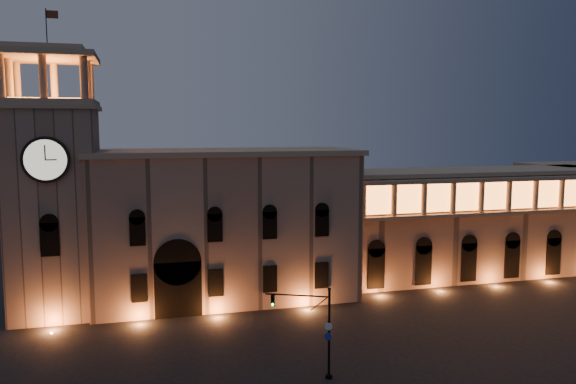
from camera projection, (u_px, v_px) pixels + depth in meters
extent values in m
plane|color=black|center=(290.00, 371.00, 46.58)|extent=(160.00, 160.00, 0.00)
cube|color=#8E715D|center=(225.00, 227.00, 66.22)|extent=(30.00, 12.00, 17.00)
cube|color=#9F876D|center=(224.00, 152.00, 65.22)|extent=(30.80, 12.80, 0.60)
cube|color=black|center=(178.00, 288.00, 60.14)|extent=(5.00, 1.40, 6.00)
cylinder|color=black|center=(177.00, 261.00, 59.80)|extent=(5.00, 1.40, 5.00)
cube|color=orange|center=(178.00, 291.00, 59.97)|extent=(4.20, 0.20, 5.00)
cube|color=#8E715D|center=(55.00, 213.00, 60.27)|extent=(9.00, 9.00, 22.00)
cube|color=#9F876D|center=(50.00, 107.00, 58.98)|extent=(9.80, 9.80, 0.50)
cylinder|color=black|center=(46.00, 160.00, 55.09)|extent=(4.60, 0.35, 4.60)
cylinder|color=beige|center=(45.00, 160.00, 54.95)|extent=(4.00, 0.12, 4.00)
cube|color=#9F876D|center=(50.00, 103.00, 58.93)|extent=(9.40, 9.40, 0.50)
cube|color=orange|center=(50.00, 100.00, 58.89)|extent=(6.80, 6.80, 0.15)
cylinder|color=#9F876D|center=(1.00, 76.00, 54.04)|extent=(0.76, 0.76, 4.20)
cylinder|color=#9F876D|center=(43.00, 77.00, 55.01)|extent=(0.76, 0.76, 4.20)
cylinder|color=#9F876D|center=(84.00, 78.00, 55.97)|extent=(0.76, 0.76, 4.20)
cylinder|color=#9F876D|center=(17.00, 82.00, 61.34)|extent=(0.76, 0.76, 4.20)
cylinder|color=#9F876D|center=(54.00, 83.00, 62.31)|extent=(0.76, 0.76, 4.20)
cylinder|color=#9F876D|center=(90.00, 83.00, 63.27)|extent=(0.76, 0.76, 4.20)
cylinder|color=#9F876D|center=(9.00, 79.00, 57.69)|extent=(0.76, 0.76, 4.20)
cylinder|color=#9F876D|center=(87.00, 81.00, 59.62)|extent=(0.76, 0.76, 4.20)
cube|color=#9F876D|center=(48.00, 57.00, 58.38)|extent=(9.80, 9.80, 0.60)
cube|color=#9F876D|center=(48.00, 51.00, 58.31)|extent=(7.50, 7.50, 0.60)
cylinder|color=black|center=(46.00, 28.00, 58.05)|extent=(0.10, 0.10, 4.00)
plane|color=#572318|center=(52.00, 14.00, 58.04)|extent=(1.20, 0.00, 1.20)
cube|color=#896B57|center=(469.00, 224.00, 76.96)|extent=(40.00, 10.00, 14.00)
cube|color=#9F876D|center=(471.00, 171.00, 76.13)|extent=(40.60, 10.60, 0.50)
cube|color=#9F876D|center=(495.00, 213.00, 71.42)|extent=(40.00, 1.20, 0.40)
cube|color=#9F876D|center=(496.00, 180.00, 70.93)|extent=(40.00, 1.40, 0.50)
cube|color=orange|center=(493.00, 196.00, 71.70)|extent=(38.00, 0.15, 3.60)
cylinder|color=#9F876D|center=(363.00, 201.00, 66.59)|extent=(0.70, 0.70, 4.00)
cylinder|color=#9F876D|center=(394.00, 200.00, 67.61)|extent=(0.70, 0.70, 4.00)
cylinder|color=#9F876D|center=(424.00, 199.00, 68.62)|extent=(0.70, 0.70, 4.00)
cylinder|color=#9F876D|center=(453.00, 198.00, 69.64)|extent=(0.70, 0.70, 4.00)
cylinder|color=#9F876D|center=(482.00, 197.00, 70.66)|extent=(0.70, 0.70, 4.00)
cylinder|color=#9F876D|center=(509.00, 196.00, 71.68)|extent=(0.70, 0.70, 4.00)
cylinder|color=#9F876D|center=(536.00, 195.00, 72.69)|extent=(0.70, 0.70, 4.00)
cylinder|color=#9F876D|center=(562.00, 194.00, 73.71)|extent=(0.70, 0.70, 4.00)
cylinder|color=black|center=(329.00, 335.00, 44.94)|extent=(0.21, 0.21, 7.27)
cylinder|color=black|center=(329.00, 376.00, 45.34)|extent=(0.58, 0.58, 0.31)
sphere|color=black|center=(329.00, 289.00, 44.51)|extent=(0.29, 0.29, 0.29)
cylinder|color=black|center=(297.00, 295.00, 45.01)|extent=(4.79, 2.25, 0.12)
cube|color=black|center=(273.00, 300.00, 45.39)|extent=(0.40, 0.39, 0.88)
cylinder|color=#0CE53F|center=(273.00, 305.00, 45.26)|extent=(0.20, 0.15, 0.19)
cylinder|color=silver|center=(328.00, 327.00, 44.72)|extent=(0.59, 0.29, 0.62)
cylinder|color=navy|center=(328.00, 337.00, 44.82)|extent=(0.59, 0.29, 0.62)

